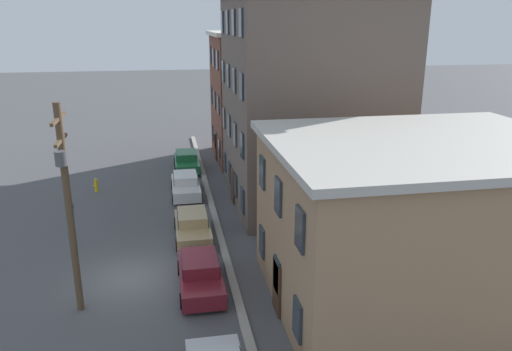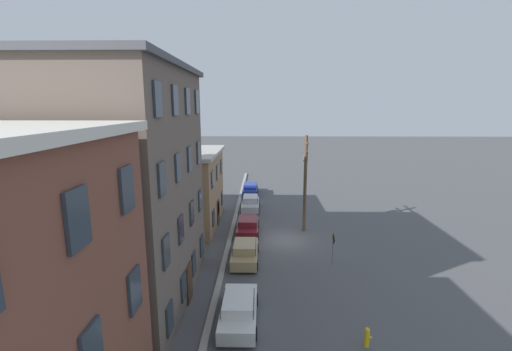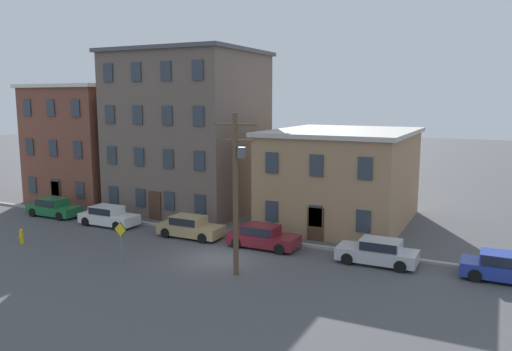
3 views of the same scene
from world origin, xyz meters
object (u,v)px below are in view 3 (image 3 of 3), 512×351
(fire_hydrant, at_px, (21,236))
(caution_sign, at_px, (121,236))
(car_white, at_px, (108,215))
(car_maroon, at_px, (262,236))
(car_tan, at_px, (190,226))
(car_blue, at_px, (506,267))
(car_green, at_px, (54,207))
(car_silver, at_px, (378,251))
(utility_pole, at_px, (236,185))

(fire_hydrant, bearing_deg, caution_sign, -0.61)
(car_white, distance_m, car_maroon, 12.45)
(car_white, bearing_deg, car_tan, 0.33)
(car_tan, distance_m, car_blue, 18.93)
(car_green, bearing_deg, car_silver, -0.61)
(car_tan, height_order, car_silver, same)
(car_green, distance_m, caution_sign, 14.09)
(utility_pole, distance_m, fire_hydrant, 15.68)
(caution_sign, bearing_deg, fire_hydrant, 179.39)
(car_white, relative_size, fire_hydrant, 4.58)
(car_silver, bearing_deg, car_blue, 2.21)
(utility_pole, bearing_deg, fire_hydrant, -175.75)
(car_green, relative_size, caution_sign, 1.86)
(utility_pole, bearing_deg, car_green, 164.76)
(caution_sign, bearing_deg, car_blue, 18.30)
(car_maroon, height_order, caution_sign, caution_sign)
(car_white, bearing_deg, fire_hydrant, -105.94)
(car_white, distance_m, fire_hydrant, 6.26)
(car_tan, height_order, caution_sign, caution_sign)
(car_blue, relative_size, fire_hydrant, 4.58)
(car_green, xyz_separation_m, car_blue, (31.94, -0.02, 0.00))
(car_blue, height_order, fire_hydrant, car_blue)
(car_tan, xyz_separation_m, utility_pole, (6.24, -4.94, 4.02))
(car_maroon, height_order, fire_hydrant, car_maroon)
(car_maroon, relative_size, car_silver, 1.00)
(car_white, xyz_separation_m, caution_sign, (6.58, -6.10, 0.81))
(car_white, xyz_separation_m, utility_pole, (13.32, -4.90, 4.02))
(car_green, relative_size, car_tan, 1.00)
(car_green, bearing_deg, car_blue, -0.04)
(utility_pole, xyz_separation_m, fire_hydrant, (-15.04, -1.12, -4.29))
(car_green, distance_m, fire_hydrant, 7.63)
(car_tan, relative_size, caution_sign, 1.86)
(car_blue, xyz_separation_m, caution_sign, (-19.43, -6.43, 0.81))
(car_maroon, height_order, car_silver, same)
(fire_hydrant, bearing_deg, car_white, 74.06)
(car_tan, xyz_separation_m, fire_hydrant, (-8.80, -6.05, -0.27))
(car_white, distance_m, utility_pole, 14.75)
(car_tan, bearing_deg, car_white, -179.67)
(car_green, distance_m, car_maroon, 18.38)
(car_silver, bearing_deg, utility_pole, -141.67)
(car_green, bearing_deg, utility_pole, -15.24)
(car_white, height_order, caution_sign, caution_sign)
(utility_pole, bearing_deg, car_maroon, 99.95)
(car_green, height_order, car_tan, same)
(car_tan, relative_size, car_silver, 1.00)
(car_maroon, bearing_deg, car_tan, -179.85)
(car_silver, distance_m, car_blue, 6.41)
(utility_pole, bearing_deg, caution_sign, -169.86)
(car_maroon, xyz_separation_m, fire_hydrant, (-14.17, -6.07, -0.27))
(car_green, height_order, car_silver, same)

